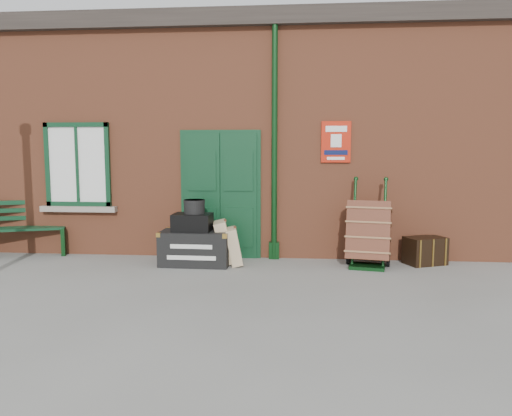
# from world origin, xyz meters

# --- Properties ---
(ground) EXTENTS (80.00, 80.00, 0.00)m
(ground) POSITION_xyz_m (0.00, 0.00, 0.00)
(ground) COLOR gray
(ground) RESTS_ON ground
(station_building) EXTENTS (10.30, 4.30, 4.36)m
(station_building) POSITION_xyz_m (-0.00, 3.49, 2.16)
(station_building) COLOR #9A4F31
(station_building) RESTS_ON ground
(bench) EXTENTS (1.74, 1.05, 1.03)m
(bench) POSITION_xyz_m (-4.02, 1.33, 0.52)
(bench) COLOR #0E351D
(bench) RESTS_ON ground
(houdini_trunk) EXTENTS (1.16, 0.65, 0.57)m
(houdini_trunk) POSITION_xyz_m (-0.63, 0.87, 0.29)
(houdini_trunk) COLOR black
(houdini_trunk) RESTS_ON ground
(strongbox) EXTENTS (0.64, 0.47, 0.29)m
(strongbox) POSITION_xyz_m (-0.68, 0.87, 0.72)
(strongbox) COLOR black
(strongbox) RESTS_ON houdini_trunk
(hatbox) EXTENTS (0.35, 0.35, 0.23)m
(hatbox) POSITION_xyz_m (-0.65, 0.90, 0.98)
(hatbox) COLOR black
(hatbox) RESTS_ON strongbox
(suitcase_back) EXTENTS (0.44, 0.56, 0.74)m
(suitcase_back) POSITION_xyz_m (-0.18, 1.01, 0.37)
(suitcase_back) COLOR tan
(suitcase_back) RESTS_ON ground
(suitcase_front) EXTENTS (0.37, 0.50, 0.63)m
(suitcase_front) POSITION_xyz_m (0.00, 0.91, 0.32)
(suitcase_front) COLOR tan
(suitcase_front) RESTS_ON ground
(porter_trolley) EXTENTS (0.82, 0.87, 1.43)m
(porter_trolley) POSITION_xyz_m (2.23, 1.03, 0.56)
(porter_trolley) COLOR black
(porter_trolley) RESTS_ON ground
(dark_trunk) EXTENTS (0.75, 0.63, 0.46)m
(dark_trunk) POSITION_xyz_m (3.20, 1.25, 0.23)
(dark_trunk) COLOR black
(dark_trunk) RESTS_ON ground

